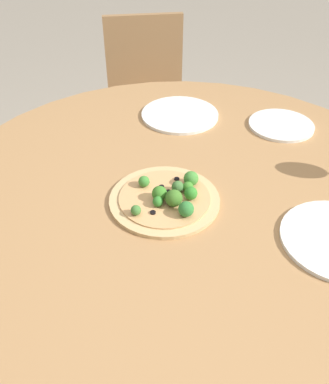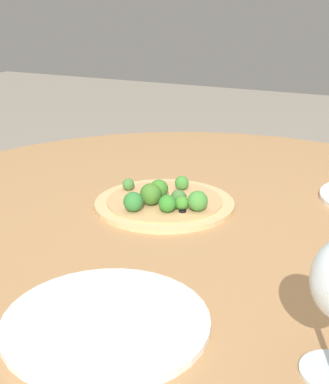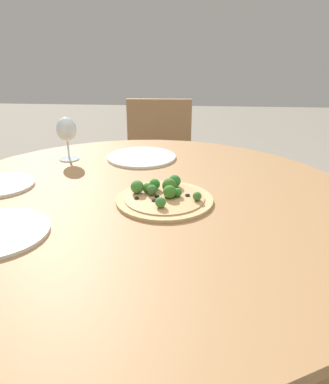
% 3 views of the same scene
% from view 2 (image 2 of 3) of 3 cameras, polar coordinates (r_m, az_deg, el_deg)
% --- Properties ---
extents(dining_table, '(1.37, 1.37, 0.75)m').
position_cam_2_polar(dining_table, '(1.07, 3.15, -5.38)').
color(dining_table, '#A87A4C').
rests_on(dining_table, ground_plane).
extents(pizza, '(0.28, 0.28, 0.06)m').
position_cam_2_polar(pizza, '(1.07, -0.05, -0.95)').
color(pizza, tan).
rests_on(pizza, dining_table).
extents(plate_far, '(0.27, 0.27, 0.01)m').
position_cam_2_polar(plate_far, '(0.71, -6.25, -13.57)').
color(plate_far, white).
rests_on(plate_far, dining_table).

